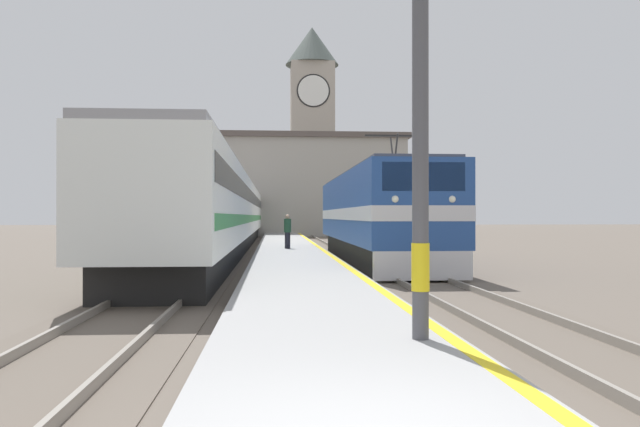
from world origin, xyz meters
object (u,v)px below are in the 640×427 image
catenary_mast (431,43)px  person_on_platform (288,231)px  clock_tower (312,122)px  passenger_train (226,212)px  locomotive_train (374,216)px

catenary_mast → person_on_platform: 22.13m
catenary_mast → clock_tower: (2.34, 62.75, 8.52)m
passenger_train → catenary_mast: bearing=-80.2°
locomotive_train → passenger_train: bearing=126.7°
person_on_platform → clock_tower: clock_tower is taller
catenary_mast → person_on_platform: bearing=93.5°
passenger_train → clock_tower: bearing=79.1°
clock_tower → passenger_train: bearing=-100.9°
passenger_train → person_on_platform: size_ratio=27.65×
passenger_train → catenary_mast: catenary_mast is taller
passenger_train → clock_tower: (6.93, 36.09, 10.45)m
passenger_train → clock_tower: clock_tower is taller
passenger_train → clock_tower: 38.21m
passenger_train → clock_tower: size_ratio=1.91×
locomotive_train → passenger_train: 11.27m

